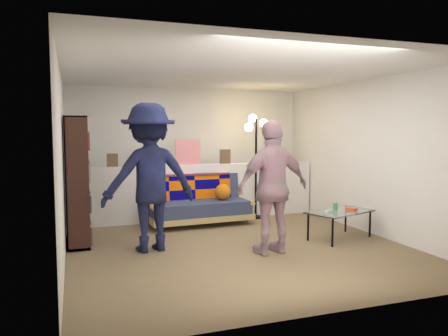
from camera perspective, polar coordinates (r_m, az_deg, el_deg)
name	(u,v)px	position (r m, az deg, el deg)	size (l,w,h in m)	color
ground	(233,244)	(6.30, 1.21, -9.86)	(5.00, 5.00, 0.00)	brown
room_shell	(222,126)	(6.54, -0.21, 5.48)	(4.60, 5.05, 2.45)	silver
half_wall_ledge	(199,192)	(7.89, -3.34, -3.14)	(4.45, 0.15, 1.00)	silver
ledge_decor	(186,155)	(7.74, -4.94, 1.73)	(2.97, 0.02, 0.45)	brown
futon_sofa	(199,204)	(7.54, -3.28, -4.66)	(1.80, 0.94, 0.75)	tan
bookshelf	(77,185)	(6.50, -18.66, -2.11)	(0.30, 0.90, 1.80)	black
coffee_table	(340,213)	(6.72, 14.91, -5.68)	(1.12, 0.84, 0.52)	black
floor_lamp	(255,145)	(7.99, 4.11, 3.07)	(0.44, 0.37, 1.90)	black
person_left	(149,177)	(5.89, -9.72, -1.23)	(1.27, 0.73, 1.97)	black
person_right	(273,187)	(5.70, 6.42, -2.53)	(1.02, 0.43, 1.75)	pink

